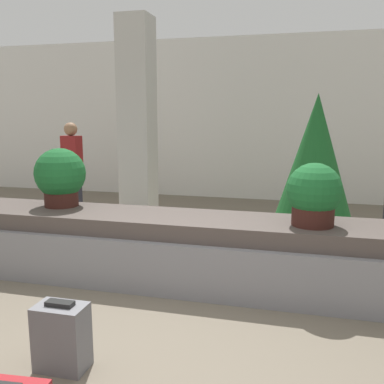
% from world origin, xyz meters
% --- Properties ---
extents(ground_plane, '(18.00, 18.00, 0.00)m').
position_xyz_m(ground_plane, '(0.00, 0.00, 0.00)').
color(ground_plane, '#6B6051').
extents(back_wall, '(18.00, 0.06, 3.20)m').
position_xyz_m(back_wall, '(0.00, 6.10, 1.60)').
color(back_wall, silver).
rests_on(back_wall, ground_plane).
extents(carousel, '(8.60, 0.92, 0.69)m').
position_xyz_m(carousel, '(0.00, 1.50, 0.33)').
color(carousel, gray).
rests_on(carousel, ground_plane).
extents(pillar, '(0.50, 0.50, 3.20)m').
position_xyz_m(pillar, '(-1.54, 3.96, 1.60)').
color(pillar, beige).
rests_on(pillar, ground_plane).
extents(suitcase_1, '(0.34, 0.22, 0.48)m').
position_xyz_m(suitcase_1, '(-0.46, -0.19, 0.23)').
color(suitcase_1, slate).
rests_on(suitcase_1, ground_plane).
extents(potted_plant_0, '(0.56, 0.56, 0.64)m').
position_xyz_m(potted_plant_0, '(-1.54, 1.63, 1.02)').
color(potted_plant_0, '#381914').
rests_on(potted_plant_0, carousel).
extents(potted_plant_1, '(0.50, 0.50, 0.58)m').
position_xyz_m(potted_plant_1, '(1.16, 1.46, 0.97)').
color(potted_plant_1, '#381914').
rests_on(potted_plant_1, carousel).
extents(traveler_1, '(0.35, 0.23, 1.57)m').
position_xyz_m(traveler_1, '(-2.71, 3.90, 0.92)').
color(traveler_1, '#282833').
rests_on(traveler_1, ground_plane).
extents(decorated_tree, '(1.08, 1.08, 1.95)m').
position_xyz_m(decorated_tree, '(1.19, 2.88, 1.06)').
color(decorated_tree, '#4C331E').
rests_on(decorated_tree, ground_plane).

